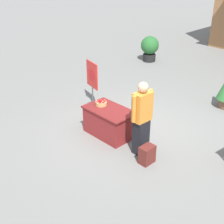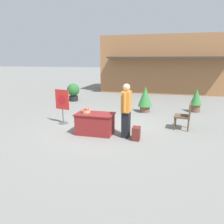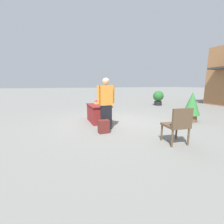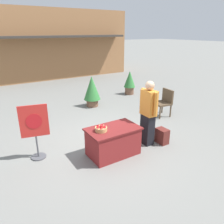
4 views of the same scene
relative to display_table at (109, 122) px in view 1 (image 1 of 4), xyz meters
name	(u,v)px [view 1 (image 1 of 4)]	position (x,y,z in m)	size (l,w,h in m)	color
ground_plane	(132,130)	(0.27, 0.56, -0.36)	(120.00, 120.00, 0.00)	slate
display_table	(109,122)	(0.00, 0.00, 0.00)	(1.28, 0.78, 0.71)	maroon
apple_basket	(101,103)	(-0.32, 0.02, 0.42)	(0.29, 0.29, 0.16)	tan
person_visitor	(142,118)	(1.08, -0.03, 0.54)	(0.27, 0.61, 1.75)	black
backpack	(147,155)	(1.45, -0.24, -0.15)	(0.24, 0.34, 0.42)	maroon
poster_board	(92,81)	(-1.63, 0.85, 0.40)	(0.64, 0.36, 1.36)	#4C4C51
potted_plant_near_right	(150,47)	(-3.25, 5.43, 0.23)	(0.76, 0.76, 1.06)	black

